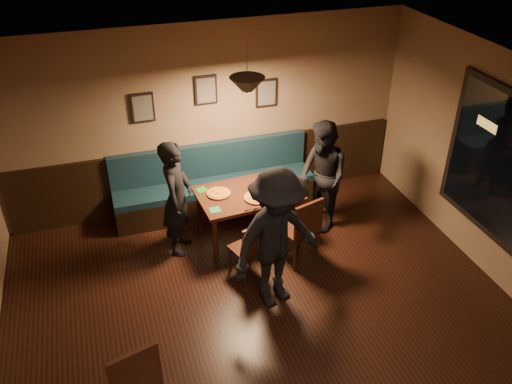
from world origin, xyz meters
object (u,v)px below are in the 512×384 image
at_px(dining_table, 248,215).
at_px(chair_near_left, 247,247).
at_px(chair_near_right, 298,228).
at_px(diner_right, 322,177).
at_px(diner_front, 277,239).
at_px(soda_glass, 297,193).
at_px(diner_left, 177,198).
at_px(tabasco_bottle, 284,186).
at_px(booth_bench, 214,182).

relative_size(dining_table, chair_near_left, 1.60).
height_order(dining_table, chair_near_right, chair_near_right).
bearing_deg(diner_right, diner_front, -46.76).
height_order(dining_table, diner_right, diner_right).
bearing_deg(chair_near_right, diner_right, 29.54).
height_order(diner_right, diner_front, diner_front).
bearing_deg(diner_right, chair_near_left, -66.21).
xyz_separation_m(dining_table, soda_glass, (0.59, -0.33, 0.44)).
bearing_deg(soda_glass, diner_left, 167.30).
bearing_deg(soda_glass, chair_near_left, -151.50).
xyz_separation_m(diner_front, tabasco_bottle, (0.55, 1.25, -0.11)).
bearing_deg(chair_near_left, booth_bench, 72.29).
distance_m(booth_bench, diner_front, 2.19).
xyz_separation_m(chair_near_right, diner_right, (0.59, 0.62, 0.33)).
relative_size(dining_table, diner_front, 0.76).
bearing_deg(tabasco_bottle, diner_left, 175.89).
height_order(chair_near_right, soda_glass, chair_near_right).
height_order(diner_front, soda_glass, diner_front).
relative_size(dining_table, tabasco_bottle, 11.48).
bearing_deg(tabasco_bottle, diner_right, 2.58).
distance_m(dining_table, chair_near_right, 0.84).
bearing_deg(diner_right, diner_left, -97.27).
relative_size(dining_table, chair_near_right, 1.39).
xyz_separation_m(booth_bench, diner_left, (-0.69, -0.78, 0.32)).
bearing_deg(dining_table, booth_bench, 105.18).
distance_m(booth_bench, diner_right, 1.64).
bearing_deg(diner_left, dining_table, -66.82).
xyz_separation_m(diner_right, tabasco_bottle, (-0.58, -0.03, -0.02)).
relative_size(diner_left, tabasco_bottle, 13.70).
relative_size(booth_bench, diner_front, 1.66).
height_order(chair_near_left, diner_left, diner_left).
distance_m(booth_bench, chair_near_left, 1.59).
bearing_deg(diner_right, chair_near_right, -48.85).
xyz_separation_m(diner_right, diner_front, (-1.14, -1.28, 0.08)).
bearing_deg(chair_near_right, booth_bench, 100.46).
xyz_separation_m(booth_bench, chair_near_left, (0.03, -1.59, -0.07)).
xyz_separation_m(dining_table, diner_front, (-0.07, -1.33, 0.53)).
bearing_deg(booth_bench, tabasco_bottle, -49.08).
distance_m(dining_table, diner_front, 1.44).
bearing_deg(booth_bench, diner_front, -84.20).
xyz_separation_m(dining_table, tabasco_bottle, (0.49, -0.08, 0.43)).
bearing_deg(diner_front, diner_right, 31.19).
distance_m(booth_bench, tabasco_bottle, 1.21).
relative_size(chair_near_right, diner_left, 0.60).
relative_size(chair_near_right, soda_glass, 7.18).
distance_m(chair_near_right, diner_right, 0.92).
xyz_separation_m(chair_near_left, diner_front, (0.19, -0.54, 0.47)).
height_order(chair_near_right, diner_front, diner_front).
relative_size(dining_table, diner_right, 0.84).
height_order(dining_table, soda_glass, soda_glass).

